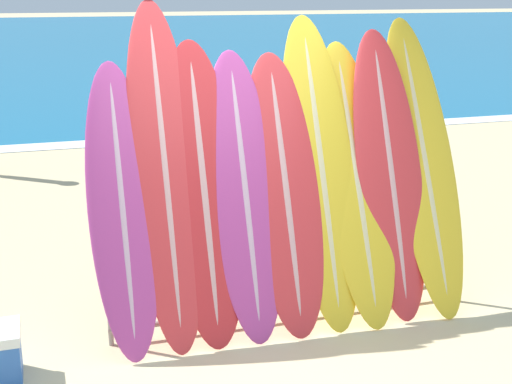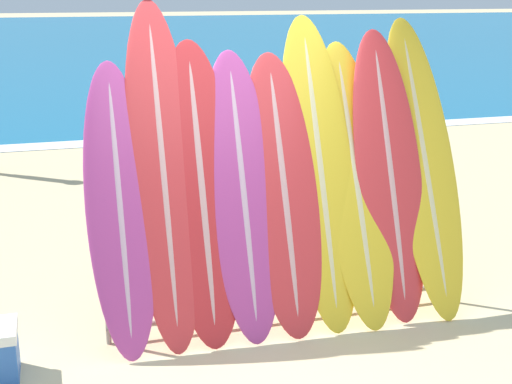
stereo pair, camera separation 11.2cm
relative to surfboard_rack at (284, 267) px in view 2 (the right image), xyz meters
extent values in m
plane|color=#CCB789|center=(-0.35, -0.32, -0.46)|extent=(160.00, 160.00, 0.00)
cube|color=#146693|center=(-0.35, 37.13, -0.46)|extent=(120.00, 60.00, 0.00)
cube|color=white|center=(-0.35, 7.43, -0.45)|extent=(120.00, 0.60, 0.01)
cylinder|color=gray|center=(-1.40, 0.00, -0.04)|extent=(0.04, 0.04, 0.85)
cylinder|color=gray|center=(1.40, 0.00, -0.04)|extent=(0.04, 0.04, 0.85)
cylinder|color=gray|center=(0.00, 0.00, 0.36)|extent=(2.84, 0.04, 0.04)
cylinder|color=gray|center=(0.00, 0.00, -0.34)|extent=(2.84, 0.04, 0.04)
ellipsoid|color=#B23D8E|center=(-1.26, 0.05, 0.58)|extent=(0.50, 0.86, 2.09)
ellipsoid|color=#CAA1BE|center=(-1.26, 0.05, 0.58)|extent=(0.09, 0.83, 2.01)
ellipsoid|color=red|center=(-0.92, 0.14, 0.80)|extent=(0.52, 1.01, 2.53)
ellipsoid|color=#D59E9F|center=(-0.92, 0.14, 0.80)|extent=(0.09, 0.98, 2.43)
ellipsoid|color=red|center=(-0.64, 0.08, 0.65)|extent=(0.60, 0.89, 2.23)
ellipsoid|color=#D19A9C|center=(-0.64, 0.08, 0.65)|extent=(0.11, 0.87, 2.14)
ellipsoid|color=#B23D8E|center=(-0.33, 0.06, 0.61)|extent=(0.55, 0.91, 2.15)
ellipsoid|color=#CAA1BE|center=(-0.33, 0.06, 0.61)|extent=(0.10, 0.89, 2.07)
ellipsoid|color=red|center=(0.00, 0.06, 0.60)|extent=(0.60, 0.93, 2.12)
ellipsoid|color=#D59E9F|center=(0.00, 0.06, 0.60)|extent=(0.11, 0.91, 2.04)
ellipsoid|color=yellow|center=(0.33, 0.13, 0.74)|extent=(0.57, 1.03, 2.40)
ellipsoid|color=beige|center=(0.33, 0.13, 0.74)|extent=(0.10, 1.00, 2.31)
ellipsoid|color=yellow|center=(0.63, 0.10, 0.63)|extent=(0.57, 1.06, 2.18)
ellipsoid|color=beige|center=(0.63, 0.10, 0.63)|extent=(0.10, 1.03, 2.10)
ellipsoid|color=red|center=(0.92, 0.09, 0.68)|extent=(0.57, 0.94, 2.28)
ellipsoid|color=#D59E9F|center=(0.92, 0.09, 0.68)|extent=(0.10, 0.91, 2.20)
ellipsoid|color=yellow|center=(1.27, 0.14, 0.72)|extent=(0.55, 1.18, 2.37)
ellipsoid|color=beige|center=(1.27, 0.14, 0.72)|extent=(0.10, 1.14, 2.28)
cylinder|color=#846047|center=(-0.63, 2.61, -0.06)|extent=(0.11, 0.11, 0.81)
cylinder|color=#846047|center=(-0.45, 2.61, -0.06)|extent=(0.11, 0.11, 0.81)
cube|color=#282D38|center=(-0.54, 2.61, 0.22)|extent=(0.23, 0.15, 0.24)
cube|color=#3370BC|center=(-0.54, 2.61, 0.66)|extent=(0.25, 0.16, 0.63)
sphere|color=#846047|center=(-0.54, 2.61, 1.13)|extent=(0.23, 0.23, 0.23)
camera|label=1|loc=(-1.82, -4.96, 2.13)|focal=50.00mm
camera|label=2|loc=(-1.71, -4.99, 2.13)|focal=50.00mm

